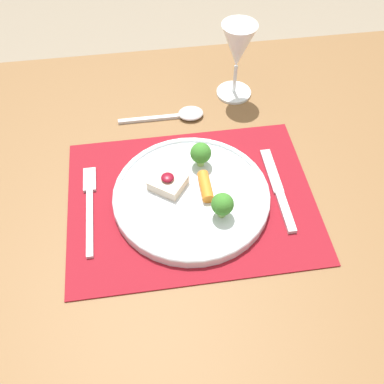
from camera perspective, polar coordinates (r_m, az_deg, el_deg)
name	(u,v)px	position (r m, az deg, el deg)	size (l,w,h in m)	color
ground_plane	(192,342)	(1.50, -0.05, -18.52)	(8.00, 8.00, 0.00)	gray
dining_table	(191,227)	(0.92, -0.08, -4.51)	(1.35, 0.99, 0.74)	brown
placemat	(191,200)	(0.84, -0.09, -1.01)	(0.46, 0.35, 0.00)	maroon
dinner_plate	(192,194)	(0.83, 0.06, -0.20)	(0.29, 0.29, 0.07)	silver
fork	(90,203)	(0.86, -12.86, -1.37)	(0.02, 0.20, 0.01)	silver
knife	(280,194)	(0.86, 11.06, -0.26)	(0.02, 0.20, 0.01)	silver
spoon	(183,114)	(1.00, -1.15, 9.83)	(0.19, 0.05, 0.02)	silver
wine_glass_near	(238,50)	(1.00, 5.81, 17.55)	(0.08, 0.08, 0.17)	white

